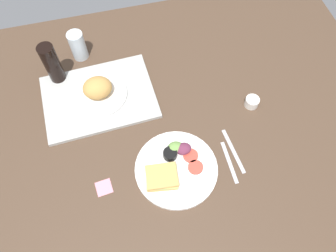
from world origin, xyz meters
TOP-DOWN VIEW (x-y plane):
  - ground_plane at (0.00, 0.00)cm, footprint 190.00×150.00cm
  - serving_tray at (-21.94, 24.83)cm, footprint 46.45×35.01cm
  - bread_plate_near at (-21.15, 24.96)cm, footprint 21.21×21.21cm
  - plate_with_salad at (0.33, -13.08)cm, footprint 30.41×30.41cm
  - drinking_glass at (-26.42, 49.39)cm, footprint 6.74×6.74cm
  - soda_bottle at (-37.07, 38.44)cm, footprint 6.40×6.40cm
  - espresso_cup at (37.95, 6.52)cm, footprint 5.60×5.60cm
  - fork at (20.98, -15.48)cm, footprint 1.48×17.01cm
  - knife at (23.98, -11.48)cm, footprint 3.15×19.05cm
  - sticky_note at (-25.94, -13.71)cm, footprint 6.14×6.14cm

SIDE VIEW (x-z plane):
  - ground_plane at x=0.00cm, z-range -3.00..0.00cm
  - sticky_note at x=-25.94cm, z-range 0.00..0.12cm
  - fork at x=20.98cm, z-range 0.00..0.50cm
  - knife at x=23.98cm, z-range 0.00..0.50cm
  - serving_tray at x=-21.94cm, z-range 0.00..1.60cm
  - plate_with_salad at x=0.33cm, z-range -1.07..4.33cm
  - espresso_cup at x=37.95cm, z-range 0.00..4.00cm
  - bread_plate_near at x=-21.15cm, z-range 0.42..9.77cm
  - drinking_glass at x=-26.42cm, z-range 0.00..13.30cm
  - soda_bottle at x=-37.07cm, z-range 0.00..20.05cm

